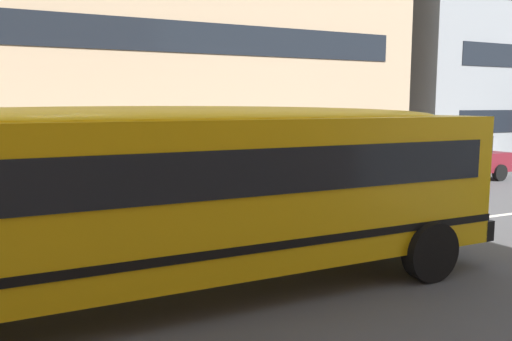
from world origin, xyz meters
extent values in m
plane|color=#4C4C4F|center=(0.00, 0.00, 0.00)|extent=(400.00, 400.00, 0.00)
cube|color=gray|center=(0.00, 7.64, 0.01)|extent=(120.00, 3.00, 0.01)
cube|color=silver|center=(0.00, 0.00, 0.00)|extent=(110.00, 0.16, 0.01)
cube|color=yellow|center=(-2.33, -1.74, 1.51)|extent=(10.41, 2.52, 2.07)
cube|color=black|center=(2.93, -1.66, 0.64)|extent=(0.23, 2.36, 0.34)
cube|color=black|center=(-2.33, -1.74, 1.88)|extent=(9.79, 2.55, 0.60)
cube|color=black|center=(-2.33, -1.74, 0.90)|extent=(10.43, 2.55, 0.11)
ellipsoid|color=yellow|center=(-2.33, -1.74, 2.55)|extent=(9.99, 2.33, 0.34)
cylinder|color=black|center=(1.63, -2.86, 0.47)|extent=(0.95, 0.28, 0.94)
cylinder|color=black|center=(1.59, -0.50, 0.47)|extent=(0.95, 0.28, 0.94)
cube|color=maroon|center=(10.24, 4.89, 0.65)|extent=(3.92, 1.74, 0.70)
cube|color=black|center=(10.09, 4.89, 1.32)|extent=(2.22, 1.58, 0.64)
cylinder|color=black|center=(11.53, 5.76, 0.30)|extent=(0.60, 0.19, 0.60)
cylinder|color=black|center=(11.55, 4.06, 0.30)|extent=(0.60, 0.19, 0.60)
cylinder|color=black|center=(8.93, 5.73, 0.30)|extent=(0.60, 0.19, 0.60)
cylinder|color=black|center=(8.95, 4.03, 0.30)|extent=(0.60, 0.19, 0.60)
cube|color=black|center=(2.80, 9.12, 1.92)|extent=(15.06, 0.04, 1.10)
cube|color=black|center=(2.80, 9.12, 5.12)|extent=(15.06, 0.04, 1.10)
cube|color=gray|center=(22.73, 14.39, 6.40)|extent=(18.85, 10.51, 12.80)
camera|label=1|loc=(-4.05, -8.64, 2.73)|focal=35.57mm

